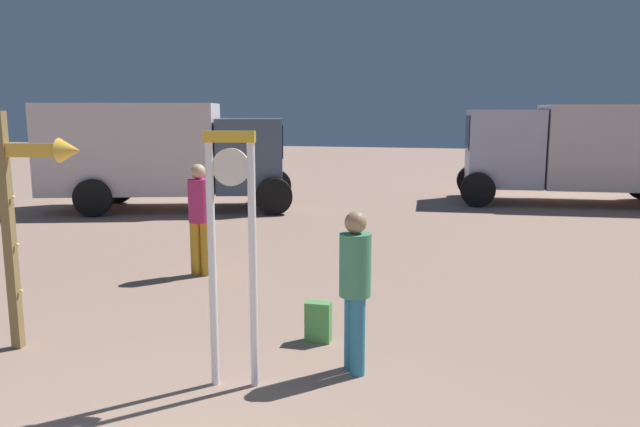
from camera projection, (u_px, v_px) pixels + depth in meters
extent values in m
cylinder|color=white|center=(212.00, 267.00, 5.49)|extent=(0.07, 0.07, 2.22)
cylinder|color=white|center=(253.00, 268.00, 5.46)|extent=(0.07, 0.07, 2.22)
cube|color=gold|center=(229.00, 137.00, 5.28)|extent=(0.46, 0.15, 0.10)
cylinder|color=silver|center=(231.00, 167.00, 5.35)|extent=(0.33, 0.09, 0.33)
cube|color=black|center=(232.00, 167.00, 5.38)|extent=(0.03, 0.02, 0.08)
cube|color=black|center=(232.00, 167.00, 5.38)|extent=(0.05, 0.02, 0.13)
cube|color=olive|center=(9.00, 233.00, 6.34)|extent=(0.11, 0.11, 2.49)
cube|color=yellow|center=(33.00, 150.00, 6.16)|extent=(0.57, 0.14, 0.14)
cone|color=yellow|center=(70.00, 150.00, 6.13)|extent=(0.26, 0.28, 0.25)
sphere|color=#F8E38C|center=(21.00, 291.00, 6.43)|extent=(0.04, 0.04, 0.04)
sphere|color=#F4DE92|center=(17.00, 245.00, 6.35)|extent=(0.04, 0.04, 0.04)
sphere|color=#F4E480|center=(13.00, 197.00, 6.27)|extent=(0.04, 0.04, 0.04)
sphere|color=#FDE683|center=(9.00, 148.00, 6.18)|extent=(0.04, 0.04, 0.04)
cylinder|color=teal|center=(358.00, 337.00, 5.80)|extent=(0.14, 0.14, 0.76)
cylinder|color=teal|center=(352.00, 331.00, 5.94)|extent=(0.14, 0.14, 0.76)
cylinder|color=#438761|center=(355.00, 265.00, 5.76)|extent=(0.30, 0.30, 0.60)
sphere|color=#A47D5B|center=(356.00, 222.00, 5.69)|extent=(0.21, 0.21, 0.21)
cube|color=#509B4D|center=(318.00, 322.00, 6.68)|extent=(0.27, 0.15, 0.44)
cube|color=#4C8A40|center=(320.00, 325.00, 6.78)|extent=(0.19, 0.04, 0.19)
cylinder|color=gold|center=(206.00, 249.00, 9.35)|extent=(0.15, 0.15, 0.83)
cylinder|color=gold|center=(196.00, 248.00, 9.38)|extent=(0.15, 0.15, 0.83)
cylinder|color=#C42D6A|center=(199.00, 201.00, 9.24)|extent=(0.33, 0.33, 0.65)
sphere|color=#D7B282|center=(198.00, 172.00, 9.17)|extent=(0.23, 0.23, 0.23)
cube|color=silver|center=(132.00, 148.00, 15.49)|extent=(4.68, 3.29, 2.23)
cube|color=#48596D|center=(251.00, 155.00, 15.70)|extent=(2.15, 2.40, 1.85)
cube|color=black|center=(283.00, 140.00, 15.69)|extent=(0.54, 1.62, 0.81)
cylinder|color=black|center=(274.00, 196.00, 14.83)|extent=(0.93, 0.51, 0.90)
cylinder|color=black|center=(275.00, 186.00, 16.94)|extent=(0.93, 0.51, 0.90)
cylinder|color=black|center=(93.00, 198.00, 14.58)|extent=(0.93, 0.51, 0.90)
cylinder|color=black|center=(117.00, 187.00, 16.69)|extent=(0.93, 0.51, 0.90)
cube|color=beige|center=(632.00, 147.00, 16.24)|extent=(4.71, 2.45, 2.20)
cube|color=silver|center=(503.00, 148.00, 16.82)|extent=(2.06, 2.15, 2.07)
cube|color=black|center=(468.00, 133.00, 16.92)|extent=(0.15, 1.70, 0.91)
cylinder|color=black|center=(472.00, 181.00, 18.17)|extent=(0.92, 0.31, 0.90)
cylinder|color=black|center=(478.00, 190.00, 16.06)|extent=(0.92, 0.31, 0.90)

